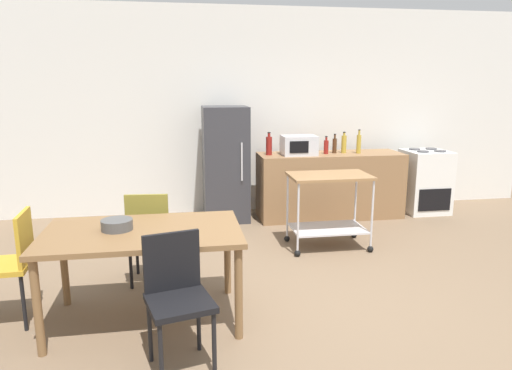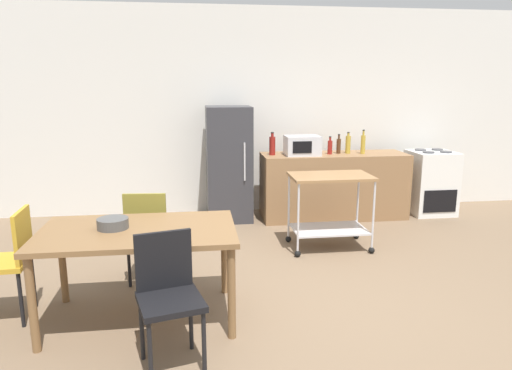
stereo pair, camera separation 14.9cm
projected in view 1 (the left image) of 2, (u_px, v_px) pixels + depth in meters
name	position (u px, v px, depth m)	size (l,w,h in m)	color
ground_plane	(323.00, 304.00, 4.00)	(12.00, 12.00, 0.00)	brown
back_wall	(259.00, 111.00, 6.78)	(8.40, 0.12, 2.90)	silver
kitchen_counter	(330.00, 185.00, 6.56)	(2.00, 0.64, 0.90)	olive
dining_table	(143.00, 240.00, 3.60)	(1.50, 0.90, 0.75)	brown
chair_black	(177.00, 292.00, 3.05)	(0.49, 0.49, 0.89)	black
chair_olive	(150.00, 231.00, 4.31)	(0.43, 0.43, 0.89)	olive
chair_mustard	(11.00, 260.00, 3.61)	(0.42, 0.42, 0.89)	gold
stove_oven	(425.00, 181.00, 6.81)	(0.60, 0.61, 0.92)	white
refrigerator	(226.00, 164.00, 6.35)	(0.60, 0.63, 1.55)	#333338
kitchen_cart	(329.00, 199.00, 5.29)	(0.91, 0.57, 0.85)	olive
bottle_soy_sauce	(269.00, 145.00, 6.29)	(0.08, 0.08, 0.31)	maroon
microwave	(299.00, 145.00, 6.30)	(0.46, 0.35, 0.26)	silver
bottle_vinegar	(326.00, 147.00, 6.40)	(0.06, 0.06, 0.24)	maroon
bottle_soda	(335.00, 145.00, 6.47)	(0.06, 0.06, 0.27)	#4C2D19
bottle_wine	(344.00, 144.00, 6.48)	(0.07, 0.07, 0.29)	gold
bottle_sesame_oil	(359.00, 143.00, 6.44)	(0.06, 0.06, 0.33)	gold
fruit_bowl	(117.00, 225.00, 3.58)	(0.24, 0.24, 0.08)	#4C4C4C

